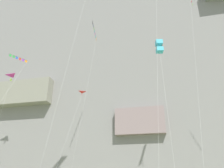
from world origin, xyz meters
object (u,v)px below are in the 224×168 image
Objects in this scene: kite_box_upper_right at (159,47)px; kite_delta_far_right at (12,82)px; kite_banner_mid_center at (93,39)px; kite_banner_mid_left at (12,71)px; kite_delta_near_cliff at (80,101)px.

kite_box_upper_right is 0.77× the size of kite_delta_far_right.
kite_banner_mid_center is 1.55× the size of kite_banner_mid_left.
kite_banner_mid_center reaches higher than kite_banner_mid_left.
kite_banner_mid_center is 19.49m from kite_delta_far_right.
kite_banner_mid_center is at bearing 136.30° from kite_box_upper_right.
kite_delta_far_right is (-29.86, 14.66, 5.20)m from kite_box_upper_right.
kite_banner_mid_center is 16.13m from kite_banner_mid_left.
kite_box_upper_right is 0.91× the size of kite_banner_mid_left.
kite_delta_near_cliff is at bearing 52.69° from kite_banner_mid_left.
kite_delta_near_cliff is 0.70× the size of kite_delta_far_right.
kite_box_upper_right is 0.59× the size of kite_banner_mid_center.
kite_delta_near_cliff is 0.83× the size of kite_banner_mid_left.
kite_banner_mid_center reaches higher than kite_delta_near_cliff.
kite_banner_mid_center reaches higher than kite_delta_far_right.
kite_banner_mid_left is at bearing -52.05° from kite_delta_far_right.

